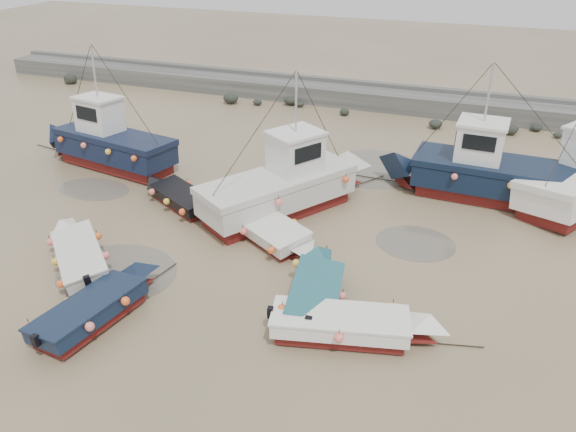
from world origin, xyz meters
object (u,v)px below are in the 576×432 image
(cabin_boat_2, at_px, (485,171))
(cabin_boat_1, at_px, (289,183))
(dinghy_2, at_px, (315,286))
(person, at_px, (250,209))
(dinghy_1, at_px, (99,305))
(dinghy_5, at_px, (276,232))
(cabin_boat_0, at_px, (105,141))
(dinghy_4, at_px, (179,193))
(dinghy_3, at_px, (352,324))
(dinghy_0, at_px, (80,251))

(cabin_boat_2, bearing_deg, cabin_boat_1, 121.70)
(dinghy_2, distance_m, person, 7.27)
(cabin_boat_1, relative_size, cabin_boat_2, 0.86)
(dinghy_1, relative_size, cabin_boat_2, 0.56)
(dinghy_1, height_order, cabin_boat_1, cabin_boat_1)
(dinghy_5, relative_size, cabin_boat_0, 0.55)
(dinghy_2, relative_size, dinghy_4, 1.10)
(dinghy_2, bearing_deg, dinghy_4, 139.56)
(dinghy_1, distance_m, dinghy_4, 8.38)
(dinghy_2, height_order, dinghy_3, same)
(person, bearing_deg, cabin_boat_0, -31.23)
(cabin_boat_0, relative_size, cabin_boat_1, 1.05)
(cabin_boat_0, height_order, person, cabin_boat_0)
(dinghy_3, xyz_separation_m, dinghy_4, (-9.77, 6.26, 0.02))
(cabin_boat_1, bearing_deg, cabin_boat_0, -155.66)
(dinghy_1, distance_m, dinghy_3, 8.18)
(dinghy_2, bearing_deg, dinghy_0, 175.70)
(dinghy_4, height_order, dinghy_5, same)
(dinghy_0, distance_m, cabin_boat_0, 9.72)
(dinghy_5, xyz_separation_m, cabin_boat_2, (7.44, 7.42, 0.77))
(dinghy_1, bearing_deg, cabin_boat_2, 61.33)
(dinghy_2, distance_m, dinghy_5, 3.97)
(cabin_boat_2, bearing_deg, cabin_boat_0, 101.56)
(cabin_boat_0, bearing_deg, dinghy_1, -134.87)
(dinghy_1, xyz_separation_m, cabin_boat_1, (3.09, 9.41, 0.79))
(dinghy_3, bearing_deg, dinghy_0, -106.74)
(dinghy_4, xyz_separation_m, cabin_boat_0, (-5.87, 2.72, 0.80))
(person, bearing_deg, dinghy_1, 62.18)
(dinghy_2, distance_m, cabin_boat_2, 11.51)
(dinghy_4, xyz_separation_m, dinghy_5, (5.44, -1.75, -0.01))
(dinghy_1, height_order, dinghy_3, same)
(cabin_boat_2, relative_size, person, 6.06)
(dinghy_1, bearing_deg, dinghy_4, 112.44)
(dinghy_4, distance_m, cabin_boat_2, 14.10)
(dinghy_4, bearing_deg, cabin_boat_2, -37.56)
(dinghy_3, distance_m, person, 9.54)
(dinghy_0, distance_m, person, 7.61)
(dinghy_0, distance_m, dinghy_2, 9.06)
(person, bearing_deg, dinghy_0, 37.73)
(dinghy_1, xyz_separation_m, dinghy_2, (6.24, 3.44, 0.01))
(dinghy_3, height_order, person, dinghy_3)
(cabin_boat_2, bearing_deg, person, 119.96)
(dinghy_5, distance_m, cabin_boat_2, 10.54)
(dinghy_4, distance_m, dinghy_5, 5.71)
(dinghy_4, height_order, person, dinghy_4)
(dinghy_0, bearing_deg, dinghy_5, -15.77)
(dinghy_2, relative_size, person, 3.20)
(dinghy_0, bearing_deg, dinghy_2, -41.38)
(dinghy_5, xyz_separation_m, person, (-2.20, 2.43, -0.55))
(dinghy_1, relative_size, dinghy_5, 1.13)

